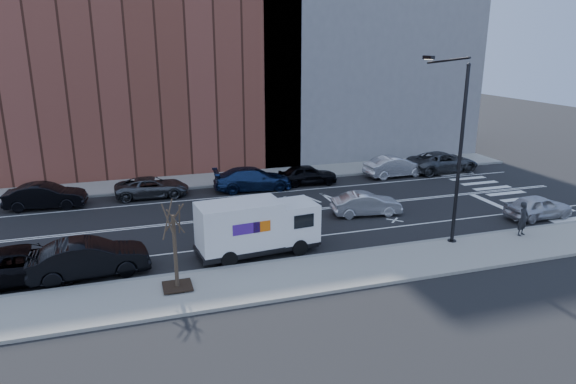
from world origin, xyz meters
TOP-DOWN VIEW (x-y plane):
  - ground at (0.00, 0.00)m, footprint 120.00×120.00m
  - sidewalk_near at (0.00, -8.80)m, footprint 44.00×3.60m
  - sidewalk_far at (0.00, 8.80)m, footprint 44.00×3.60m
  - curb_near at (0.00, -7.00)m, footprint 44.00×0.25m
  - curb_far at (0.00, 7.00)m, footprint 44.00×0.25m
  - crosswalk at (16.00, 0.00)m, footprint 3.00×14.00m
  - road_markings at (0.00, 0.00)m, footprint 40.00×8.60m
  - bldg_brick at (-8.00, 15.60)m, footprint 26.00×10.00m
  - bldg_concrete at (12.00, 15.60)m, footprint 20.00×10.00m
  - streetlight at (7.00, -6.91)m, footprint 0.44×4.02m
  - street_tree at (-7.00, -8.40)m, footprint 1.20×1.20m
  - fedex_van at (-2.87, -5.60)m, footprint 6.12×2.59m
  - far_parked_b at (-13.60, 5.41)m, footprint 4.89×2.15m
  - far_parked_c at (-7.14, 5.87)m, footprint 4.87×2.37m
  - far_parked_d at (-0.32, 5.47)m, footprint 5.61×2.60m
  - far_parked_e at (3.82, 5.67)m, footprint 4.36×1.95m
  - far_parked_f at (10.99, 5.72)m, footprint 4.91×1.98m
  - far_parked_g at (15.34, 5.94)m, footprint 5.86×2.86m
  - driving_sedan at (4.83, -1.87)m, footprint 4.28×1.95m
  - near_parked_rear_a at (-10.51, -5.75)m, footprint 5.21×2.21m
  - near_parked_rear_b at (-13.06, -5.42)m, footprint 5.62×2.77m
  - near_parked_front at (14.17, -5.51)m, footprint 4.18×1.81m
  - pedestrian at (11.00, -7.79)m, footprint 0.78×0.65m

SIDE VIEW (x-z plane):
  - ground at x=0.00m, z-range 0.00..0.00m
  - crosswalk at x=16.00m, z-range 0.00..0.01m
  - road_markings at x=0.00m, z-range 0.00..0.01m
  - sidewalk_near at x=0.00m, z-range 0.00..0.15m
  - sidewalk_far at x=0.00m, z-range 0.00..0.15m
  - curb_near at x=0.00m, z-range 0.00..0.17m
  - curb_far at x=0.00m, z-range 0.00..0.17m
  - far_parked_c at x=-7.14m, z-range 0.00..1.33m
  - driving_sedan at x=4.83m, z-range 0.00..1.36m
  - near_parked_front at x=14.17m, z-range 0.00..1.40m
  - far_parked_e at x=3.82m, z-range 0.00..1.46m
  - near_parked_rear_b at x=-13.06m, z-range 0.00..1.53m
  - far_parked_b at x=-13.60m, z-range 0.00..1.56m
  - far_parked_f at x=10.99m, z-range 0.00..1.59m
  - far_parked_d at x=-0.32m, z-range 0.00..1.59m
  - far_parked_g at x=15.34m, z-range 0.00..1.60m
  - near_parked_rear_a at x=-10.51m, z-range 0.00..1.67m
  - pedestrian at x=11.00m, z-range 0.15..1.97m
  - fedex_van at x=-2.87m, z-range 0.07..2.79m
  - street_tree at x=-7.00m, z-range -0.42..3.33m
  - streetlight at x=7.00m, z-range 0.41..9.75m
  - bldg_brick at x=-8.00m, z-range 0.00..22.00m
  - bldg_concrete at x=12.00m, z-range 0.00..26.00m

